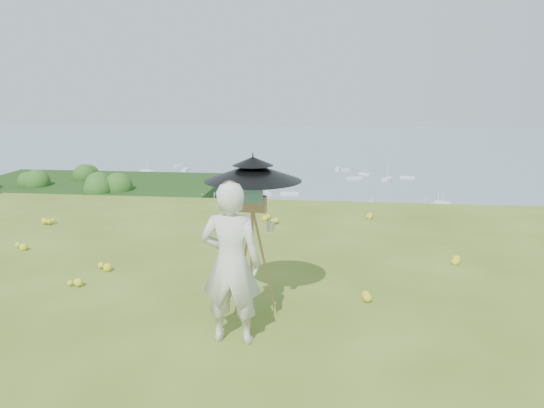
# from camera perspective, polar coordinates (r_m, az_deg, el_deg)

# --- Properties ---
(ground) EXTENTS (14.00, 14.00, 0.00)m
(ground) POSITION_cam_1_polar(r_m,az_deg,el_deg) (6.78, -8.65, -12.23)
(ground) COLOR #50661D
(ground) RESTS_ON ground
(shoreline_tier) EXTENTS (170.00, 28.00, 8.00)m
(shoreline_tier) POSITION_cam_1_polar(r_m,az_deg,el_deg) (89.77, 4.95, -12.80)
(shoreline_tier) COLOR #665C52
(shoreline_tier) RESTS_ON bay_water
(bay_water) EXTENTS (700.00, 700.00, 0.00)m
(bay_water) POSITION_cam_1_polar(r_m,az_deg,el_deg) (248.66, 6.11, 4.31)
(bay_water) COLOR slate
(bay_water) RESTS_ON ground
(peninsula) EXTENTS (90.00, 60.00, 12.00)m
(peninsula) POSITION_cam_1_polar(r_m,az_deg,el_deg) (181.07, -18.64, 2.09)
(peninsula) COLOR #18350E
(peninsula) RESTS_ON bay_water
(slope_trees) EXTENTS (110.00, 50.00, 6.00)m
(slope_trees) POSITION_cam_1_polar(r_m,az_deg,el_deg) (44.67, 3.92, -10.69)
(slope_trees) COLOR #1D5419
(slope_trees) RESTS_ON forest_slope
(harbor_town) EXTENTS (110.00, 22.00, 5.00)m
(harbor_town) POSITION_cam_1_polar(r_m,az_deg,el_deg) (87.16, 5.04, -8.94)
(harbor_town) COLOR silver
(harbor_town) RESTS_ON shoreline_tier
(moored_boats) EXTENTS (140.00, 140.00, 0.70)m
(moored_boats) POSITION_cam_1_polar(r_m,az_deg,el_deg) (171.44, 1.66, 0.61)
(moored_boats) COLOR white
(moored_boats) RESTS_ON bay_water
(wildflowers) EXTENTS (10.00, 10.50, 0.12)m
(wildflowers) POSITION_cam_1_polar(r_m,az_deg,el_deg) (6.97, -8.13, -10.93)
(wildflowers) COLOR yellow
(wildflowers) RESTS_ON ground
(painter) EXTENTS (0.69, 0.47, 1.85)m
(painter) POSITION_cam_1_polar(r_m,az_deg,el_deg) (5.88, -4.43, -6.38)
(painter) COLOR beige
(painter) RESTS_ON ground
(field_easel) EXTENTS (0.71, 0.71, 1.70)m
(field_easel) POSITION_cam_1_polar(r_m,az_deg,el_deg) (6.43, -2.05, -5.32)
(field_easel) COLOR olive
(field_easel) RESTS_ON ground
(sun_umbrella) EXTENTS (1.21, 1.21, 0.66)m
(sun_umbrella) POSITION_cam_1_polar(r_m,az_deg,el_deg) (6.24, -2.05, 2.47)
(sun_umbrella) COLOR black
(sun_umbrella) RESTS_ON field_easel
(painter_cap) EXTENTS (0.22, 0.26, 0.10)m
(painter_cap) POSITION_cam_1_polar(r_m,az_deg,el_deg) (5.65, -4.58, 1.97)
(painter_cap) COLOR #E07B80
(painter_cap) RESTS_ON painter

